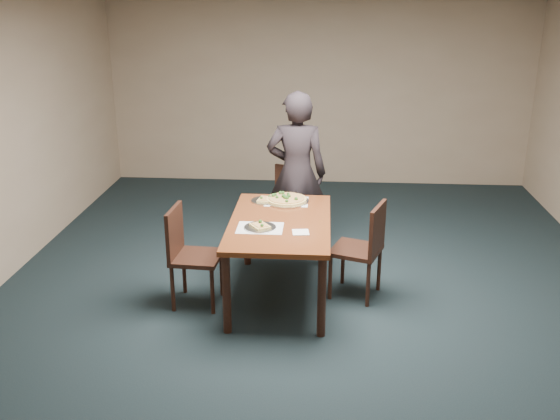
# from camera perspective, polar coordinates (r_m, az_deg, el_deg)

# --- Properties ---
(ground) EXTENTS (8.00, 8.00, 0.00)m
(ground) POSITION_cam_1_polar(r_m,az_deg,el_deg) (5.64, 2.74, -9.20)
(ground) COLOR black
(ground) RESTS_ON ground
(room_shell) EXTENTS (8.00, 8.00, 8.00)m
(room_shell) POSITION_cam_1_polar(r_m,az_deg,el_deg) (5.04, 3.06, 8.40)
(room_shell) COLOR tan
(room_shell) RESTS_ON ground
(dining_table) EXTENTS (0.90, 1.50, 0.75)m
(dining_table) POSITION_cam_1_polar(r_m,az_deg,el_deg) (5.63, 0.00, -1.84)
(dining_table) COLOR #582611
(dining_table) RESTS_ON ground
(chair_far) EXTENTS (0.55, 0.55, 0.91)m
(chair_far) POSITION_cam_1_polar(r_m,az_deg,el_deg) (6.75, 0.71, 0.57)
(chair_far) COLOR black
(chair_far) RESTS_ON ground
(chair_left) EXTENTS (0.45, 0.45, 0.91)m
(chair_left) POSITION_cam_1_polar(r_m,az_deg,el_deg) (5.62, -8.43, -3.67)
(chair_left) COLOR black
(chair_left) RESTS_ON ground
(chair_right) EXTENTS (0.54, 0.54, 0.91)m
(chair_right) POSITION_cam_1_polar(r_m,az_deg,el_deg) (5.73, 7.73, -3.18)
(chair_right) COLOR black
(chair_right) RESTS_ON ground
(diner) EXTENTS (0.65, 0.43, 1.75)m
(diner) POSITION_cam_1_polar(r_m,az_deg,el_deg) (6.60, 1.52, 3.37)
(diner) COLOR black
(diner) RESTS_ON ground
(placemat_main) EXTENTS (0.42, 0.32, 0.00)m
(placemat_main) POSITION_cam_1_polar(r_m,az_deg,el_deg) (6.09, 0.60, 0.78)
(placemat_main) COLOR white
(placemat_main) RESTS_ON dining_table
(placemat_near) EXTENTS (0.40, 0.30, 0.00)m
(placemat_near) POSITION_cam_1_polar(r_m,az_deg,el_deg) (5.43, -1.84, -1.65)
(placemat_near) COLOR white
(placemat_near) RESTS_ON dining_table
(pizza_pan) EXTENTS (0.43, 0.43, 0.08)m
(pizza_pan) POSITION_cam_1_polar(r_m,az_deg,el_deg) (6.09, 0.59, 0.98)
(pizza_pan) COLOR silver
(pizza_pan) RESTS_ON dining_table
(slice_plate_near) EXTENTS (0.28, 0.28, 0.06)m
(slice_plate_near) POSITION_cam_1_polar(r_m,az_deg,el_deg) (5.42, -1.83, -1.52)
(slice_plate_near) COLOR silver
(slice_plate_near) RESTS_ON dining_table
(slice_plate_far) EXTENTS (0.28, 0.28, 0.05)m
(slice_plate_far) POSITION_cam_1_polar(r_m,az_deg,el_deg) (6.11, -1.35, 0.92)
(slice_plate_far) COLOR silver
(slice_plate_far) RESTS_ON dining_table
(napkin) EXTENTS (0.16, 0.16, 0.01)m
(napkin) POSITION_cam_1_polar(r_m,az_deg,el_deg) (5.32, 1.90, -2.05)
(napkin) COLOR white
(napkin) RESTS_ON dining_table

